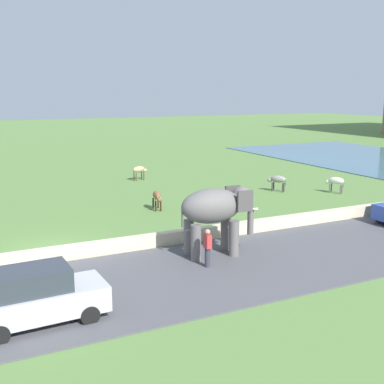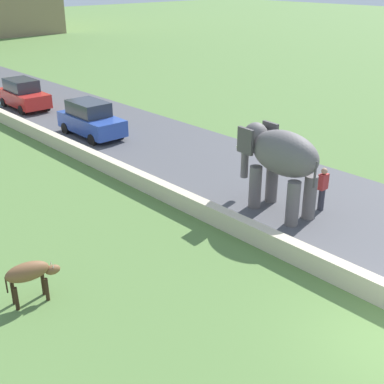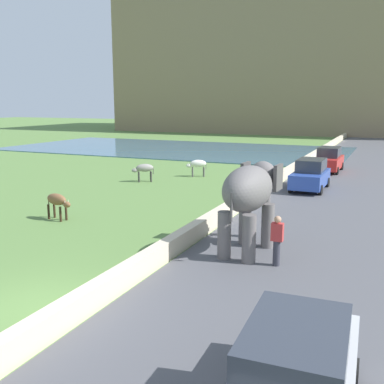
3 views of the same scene
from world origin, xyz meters
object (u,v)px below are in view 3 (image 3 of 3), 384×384
(elephant, at_px, (250,193))
(car_silver, at_px, (296,377))
(cow_grey, at_px, (144,169))
(car_red, at_px, (329,160))
(person_beside_elephant, at_px, (277,240))
(cow_white, at_px, (197,164))
(cow_brown, at_px, (57,201))
(car_blue, at_px, (310,175))

(elephant, xyz_separation_m, car_silver, (3.14, -7.89, -1.14))
(elephant, xyz_separation_m, cow_grey, (-10.19, 10.60, -1.20))
(car_red, bearing_deg, person_beside_elephant, -86.66)
(cow_white, bearing_deg, cow_brown, -93.93)
(car_silver, xyz_separation_m, cow_grey, (-13.32, 18.49, -0.06))
(elephant, xyz_separation_m, cow_brown, (-8.80, 0.79, -1.20))
(car_blue, distance_m, cow_grey, 10.27)
(person_beside_elephant, relative_size, cow_grey, 1.23)
(cow_brown, bearing_deg, elephant, -5.16)
(cow_white, relative_size, cow_brown, 0.97)
(car_red, relative_size, cow_white, 2.91)
(car_silver, bearing_deg, cow_white, 116.87)
(cow_grey, bearing_deg, car_silver, -54.22)
(cow_white, bearing_deg, car_silver, -63.13)
(elephant, bearing_deg, cow_grey, 133.86)
(car_blue, bearing_deg, elephant, -89.92)
(car_silver, relative_size, cow_grey, 3.06)
(elephant, relative_size, cow_grey, 2.65)
(cow_brown, height_order, cow_grey, same)
(elephant, height_order, person_beside_elephant, elephant)
(elephant, relative_size, car_blue, 0.88)
(person_beside_elephant, height_order, car_red, car_red)
(person_beside_elephant, relative_size, car_red, 0.40)
(car_blue, height_order, cow_grey, car_blue)
(cow_brown, bearing_deg, car_silver, -36.04)
(elephant, height_order, cow_grey, elephant)
(person_beside_elephant, xyz_separation_m, car_silver, (1.94, -6.84, 0.03))
(elephant, distance_m, cow_grey, 14.75)
(car_silver, bearing_deg, cow_grey, 125.78)
(person_beside_elephant, xyz_separation_m, car_red, (-1.21, 20.70, 0.03))
(cow_brown, relative_size, cow_grey, 1.07)
(cow_grey, bearing_deg, elephant, -46.14)
(elephant, relative_size, car_red, 0.87)
(person_beside_elephant, height_order, car_silver, car_silver)
(elephant, height_order, car_silver, elephant)
(person_beside_elephant, relative_size, cow_brown, 1.15)
(elephant, xyz_separation_m, car_blue, (-0.02, 12.02, -1.14))
(person_beside_elephant, height_order, cow_grey, person_beside_elephant)
(car_blue, bearing_deg, person_beside_elephant, -84.71)
(car_silver, xyz_separation_m, cow_brown, (-11.93, 8.68, -0.06))
(car_silver, distance_m, cow_brown, 14.76)
(car_blue, relative_size, cow_white, 2.90)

